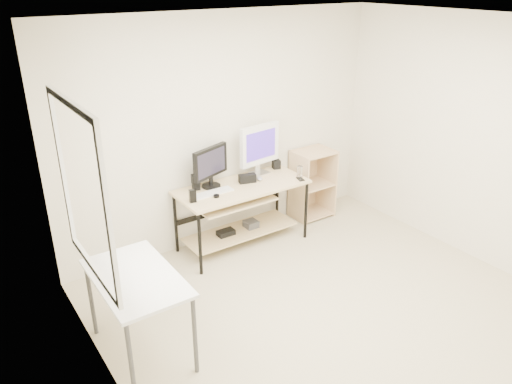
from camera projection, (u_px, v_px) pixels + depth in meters
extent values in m
cube|color=#C3B696|center=(339.00, 318.00, 4.64)|extent=(4.00, 4.00, 0.01)
cube|color=white|center=(364.00, 23.00, 3.59)|extent=(4.00, 4.00, 0.01)
cube|color=silver|center=(225.00, 131.00, 5.63)|extent=(4.00, 0.01, 2.60)
cube|color=silver|center=(115.00, 262.00, 3.08)|extent=(0.01, 4.00, 2.60)
cube|color=silver|center=(491.00, 146.00, 5.14)|extent=(0.01, 4.00, 2.60)
cube|color=white|center=(83.00, 192.00, 3.45)|extent=(0.01, 1.00, 1.20)
cube|color=#DBC08A|center=(242.00, 187.00, 5.59)|extent=(1.50, 0.65, 0.03)
cube|color=#DBC08A|center=(233.00, 201.00, 5.52)|extent=(0.90, 0.49, 0.02)
cube|color=#DBC08A|center=(240.00, 231.00, 5.87)|extent=(1.35, 0.46, 0.02)
cube|color=black|center=(229.00, 201.00, 5.49)|extent=(0.33, 0.22, 0.01)
cylinder|color=black|center=(251.00, 197.00, 5.58)|extent=(0.14, 0.01, 0.01)
cube|color=#3F3F42|center=(251.00, 224.00, 5.92)|extent=(0.15, 0.15, 0.08)
cube|color=black|center=(226.00, 233.00, 5.75)|extent=(0.20, 0.12, 0.06)
cylinder|color=black|center=(200.00, 244.00, 5.16)|extent=(0.04, 0.04, 0.72)
cylinder|color=black|center=(176.00, 223.00, 5.59)|extent=(0.04, 0.04, 0.72)
cylinder|color=black|center=(306.00, 210.00, 5.90)|extent=(0.04, 0.04, 0.72)
cylinder|color=black|center=(277.00, 194.00, 6.33)|extent=(0.04, 0.04, 0.72)
cube|color=white|center=(136.00, 278.00, 3.93)|extent=(0.60, 1.00, 0.03)
cylinder|color=#3F3F42|center=(131.00, 363.00, 3.60)|extent=(0.04, 0.04, 0.72)
cylinder|color=#3F3F42|center=(91.00, 299.00, 4.30)|extent=(0.04, 0.04, 0.72)
cylinder|color=#3F3F42|center=(195.00, 336.00, 3.87)|extent=(0.04, 0.04, 0.72)
cylinder|color=#3F3F42|center=(148.00, 280.00, 4.56)|extent=(0.04, 0.04, 0.72)
cube|color=#DCB889|center=(298.00, 188.00, 6.27)|extent=(0.02, 0.40, 0.90)
cube|color=#DCB889|center=(326.00, 180.00, 6.52)|extent=(0.02, 0.40, 0.90)
cube|color=#DCB889|center=(303.00, 179.00, 6.54)|extent=(0.50, 0.02, 0.90)
cube|color=#DCB889|center=(311.00, 213.00, 6.56)|extent=(0.46, 0.38, 0.02)
cube|color=#DCB889|center=(312.00, 184.00, 6.40)|extent=(0.46, 0.38, 0.02)
cube|color=#DCB889|center=(314.00, 152.00, 6.22)|extent=(0.46, 0.38, 0.02)
cylinder|color=black|center=(211.00, 186.00, 5.55)|extent=(0.21, 0.21, 0.02)
cylinder|color=black|center=(211.00, 181.00, 5.53)|extent=(0.05, 0.05, 0.11)
cube|color=black|center=(210.00, 162.00, 5.44)|extent=(0.49, 0.22, 0.34)
cube|color=black|center=(212.00, 163.00, 5.42)|extent=(0.40, 0.15, 0.27)
cube|color=silver|center=(259.00, 173.00, 5.92)|extent=(0.20, 0.18, 0.02)
cylinder|color=silver|center=(260.00, 168.00, 5.89)|extent=(0.05, 0.05, 0.11)
cube|color=white|center=(260.00, 144.00, 5.78)|extent=(0.56, 0.13, 0.47)
cube|color=#4629B3|center=(261.00, 145.00, 5.75)|extent=(0.47, 0.07, 0.37)
cube|color=white|center=(212.00, 193.00, 5.38)|extent=(0.48, 0.14, 0.02)
ellipsoid|color=#ACACB1|center=(260.00, 178.00, 5.73)|extent=(0.10, 0.13, 0.04)
cube|color=black|center=(247.00, 178.00, 5.66)|extent=(0.21, 0.13, 0.10)
cube|color=black|center=(196.00, 187.00, 5.47)|extent=(0.09, 0.09, 0.07)
cube|color=black|center=(196.00, 179.00, 5.44)|extent=(0.10, 0.10, 0.10)
cube|color=black|center=(276.00, 164.00, 6.06)|extent=(0.11, 0.11, 0.11)
cube|color=black|center=(193.00, 196.00, 5.16)|extent=(0.08, 0.06, 0.14)
cylinder|color=black|center=(216.00, 196.00, 5.30)|extent=(0.07, 0.07, 0.03)
cube|color=black|center=(300.00, 179.00, 5.75)|extent=(0.10, 0.13, 0.01)
cylinder|color=#9C6E46|center=(300.00, 177.00, 5.83)|extent=(0.10, 0.10, 0.01)
cylinder|color=white|center=(300.00, 171.00, 5.80)|extent=(0.08, 0.08, 0.13)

